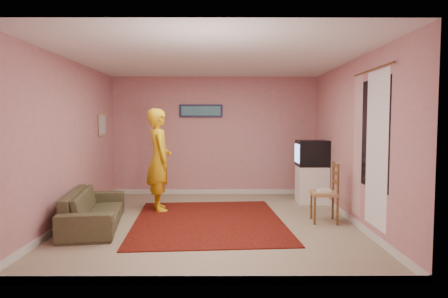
{
  "coord_description": "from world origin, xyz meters",
  "views": [
    {
      "loc": [
        0.18,
        -6.34,
        1.62
      ],
      "look_at": [
        0.2,
        0.6,
        1.14
      ],
      "focal_mm": 32.0,
      "sensor_mm": 36.0,
      "label": 1
    }
  ],
  "objects_px": {
    "chair_a": "(307,168)",
    "sofa": "(94,209)",
    "person": "(159,160)",
    "tv_cabinet": "(312,184)",
    "crt_tv": "(312,153)",
    "chair_b": "(324,186)"
  },
  "relations": [
    {
      "from": "chair_b",
      "to": "crt_tv",
      "type": "bearing_deg",
      "value": 179.23
    },
    {
      "from": "tv_cabinet",
      "to": "chair_a",
      "type": "bearing_deg",
      "value": 85.86
    },
    {
      "from": "sofa",
      "to": "person",
      "type": "distance_m",
      "value": 1.54
    },
    {
      "from": "crt_tv",
      "to": "chair_b",
      "type": "relative_size",
      "value": 1.16
    },
    {
      "from": "tv_cabinet",
      "to": "chair_a",
      "type": "relative_size",
      "value": 1.36
    },
    {
      "from": "chair_b",
      "to": "person",
      "type": "distance_m",
      "value": 2.93
    },
    {
      "from": "chair_a",
      "to": "sofa",
      "type": "xyz_separation_m",
      "value": [
        -3.8,
        -2.48,
        -0.33
      ]
    },
    {
      "from": "sofa",
      "to": "person",
      "type": "bearing_deg",
      "value": -45.34
    },
    {
      "from": "chair_a",
      "to": "chair_b",
      "type": "height_order",
      "value": "chair_a"
    },
    {
      "from": "crt_tv",
      "to": "tv_cabinet",
      "type": "bearing_deg",
      "value": 0.0
    },
    {
      "from": "chair_b",
      "to": "sofa",
      "type": "distance_m",
      "value": 3.64
    },
    {
      "from": "chair_a",
      "to": "sofa",
      "type": "distance_m",
      "value": 4.55
    },
    {
      "from": "crt_tv",
      "to": "chair_a",
      "type": "xyz_separation_m",
      "value": [
        0.06,
        0.69,
        -0.38
      ]
    },
    {
      "from": "tv_cabinet",
      "to": "chair_b",
      "type": "bearing_deg",
      "value": -95.21
    },
    {
      "from": "person",
      "to": "sofa",
      "type": "bearing_deg",
      "value": 124.55
    },
    {
      "from": "chair_a",
      "to": "chair_b",
      "type": "bearing_deg",
      "value": -82.87
    },
    {
      "from": "chair_b",
      "to": "sofa",
      "type": "height_order",
      "value": "chair_b"
    },
    {
      "from": "tv_cabinet",
      "to": "crt_tv",
      "type": "bearing_deg",
      "value": -179.85
    },
    {
      "from": "crt_tv",
      "to": "chair_a",
      "type": "distance_m",
      "value": 0.79
    },
    {
      "from": "tv_cabinet",
      "to": "person",
      "type": "height_order",
      "value": "person"
    },
    {
      "from": "chair_a",
      "to": "chair_b",
      "type": "relative_size",
      "value": 1.04
    },
    {
      "from": "tv_cabinet",
      "to": "sofa",
      "type": "relative_size",
      "value": 0.38
    }
  ]
}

